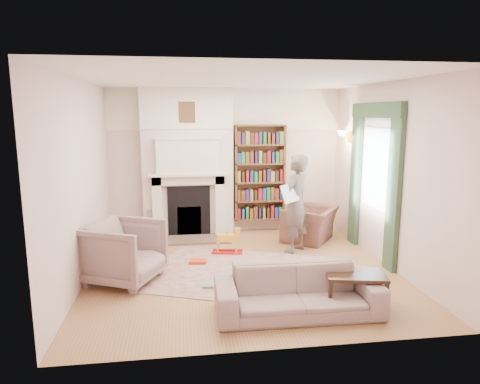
{
  "coord_description": "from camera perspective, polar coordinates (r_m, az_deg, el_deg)",
  "views": [
    {
      "loc": [
        -0.88,
        -6.09,
        2.32
      ],
      "look_at": [
        0.0,
        0.25,
        1.15
      ],
      "focal_mm": 32.0,
      "sensor_mm": 36.0,
      "label": 1
    }
  ],
  "objects": [
    {
      "name": "floor",
      "position": [
        6.57,
        0.31,
        -10.3
      ],
      "size": [
        4.5,
        4.5,
        0.0
      ],
      "primitive_type": "plane",
      "color": "olive",
      "rests_on": "ground"
    },
    {
      "name": "ceiling",
      "position": [
        6.17,
        0.33,
        14.83
      ],
      "size": [
        4.5,
        4.5,
        0.0
      ],
      "primitive_type": "plane",
      "rotation": [
        3.14,
        0.0,
        0.0
      ],
      "color": "white",
      "rests_on": "wall_back"
    },
    {
      "name": "wall_back",
      "position": [
        8.43,
        -1.88,
        4.1
      ],
      "size": [
        4.5,
        0.0,
        4.5
      ],
      "primitive_type": "plane",
      "rotation": [
        1.57,
        0.0,
        0.0
      ],
      "color": "silver",
      "rests_on": "floor"
    },
    {
      "name": "wall_front",
      "position": [
        4.04,
        4.9,
        -2.85
      ],
      "size": [
        4.5,
        0.0,
        4.5
      ],
      "primitive_type": "plane",
      "rotation": [
        -1.57,
        0.0,
        0.0
      ],
      "color": "silver",
      "rests_on": "floor"
    },
    {
      "name": "wall_left",
      "position": [
        6.3,
        -20.37,
        1.32
      ],
      "size": [
        0.0,
        4.5,
        4.5
      ],
      "primitive_type": "plane",
      "rotation": [
        1.57,
        0.0,
        1.57
      ],
      "color": "silver",
      "rests_on": "floor"
    },
    {
      "name": "wall_right",
      "position": [
        6.91,
        19.14,
        2.13
      ],
      "size": [
        0.0,
        4.5,
        4.5
      ],
      "primitive_type": "plane",
      "rotation": [
        1.57,
        0.0,
        -1.57
      ],
      "color": "silver",
      "rests_on": "floor"
    },
    {
      "name": "fireplace",
      "position": [
        8.19,
        -6.97,
        3.75
      ],
      "size": [
        1.7,
        0.58,
        2.8
      ],
      "color": "silver",
      "rests_on": "floor"
    },
    {
      "name": "bookcase",
      "position": [
        8.43,
        2.63,
        2.55
      ],
      "size": [
        1.0,
        0.24,
        1.85
      ],
      "primitive_type": "cube",
      "color": "brown",
      "rests_on": "floor"
    },
    {
      "name": "window",
      "position": [
        7.25,
        17.63,
        2.99
      ],
      "size": [
        0.02,
        0.9,
        1.3
      ],
      "primitive_type": "cube",
      "color": "silver",
      "rests_on": "wall_right"
    },
    {
      "name": "curtain_left",
      "position": [
        6.65,
        19.82,
        0.05
      ],
      "size": [
        0.07,
        0.32,
        2.4
      ],
      "primitive_type": "cube",
      "color": "#304A2F",
      "rests_on": "floor"
    },
    {
      "name": "curtain_right",
      "position": [
        7.9,
        15.14,
        1.86
      ],
      "size": [
        0.07,
        0.32,
        2.4
      ],
      "primitive_type": "cube",
      "color": "#304A2F",
      "rests_on": "floor"
    },
    {
      "name": "pelmet",
      "position": [
        7.18,
        17.72,
        10.37
      ],
      "size": [
        0.09,
        1.7,
        0.24
      ],
      "primitive_type": "cube",
      "color": "#304A2F",
      "rests_on": "wall_right"
    },
    {
      "name": "wall_sconce",
      "position": [
        8.14,
        13.16,
        7.14
      ],
      "size": [
        0.2,
        0.24,
        0.24
      ],
      "primitive_type": null,
      "color": "gold",
      "rests_on": "wall_right"
    },
    {
      "name": "rug",
      "position": [
        6.43,
        0.11,
        -10.73
      ],
      "size": [
        3.21,
        2.86,
        0.01
      ],
      "primitive_type": "cube",
      "rotation": [
        0.0,
        0.0,
        -0.37
      ],
      "color": "#B9AD8C",
      "rests_on": "floor"
    },
    {
      "name": "armchair_reading",
      "position": [
        8.05,
        9.28,
        -4.21
      ],
      "size": [
        1.25,
        1.27,
        0.63
      ],
      "primitive_type": "imported",
      "rotation": [
        0.0,
        0.0,
        4.08
      ],
      "color": "#4B2928",
      "rests_on": "floor"
    },
    {
      "name": "armchair_left",
      "position": [
        6.2,
        -15.21,
        -7.75
      ],
      "size": [
        1.24,
        1.23,
        0.86
      ],
      "primitive_type": "imported",
      "rotation": [
        0.0,
        0.0,
        1.14
      ],
      "color": "#A39286",
      "rests_on": "floor"
    },
    {
      "name": "sofa",
      "position": [
        5.17,
        7.72,
        -12.97
      ],
      "size": [
        1.93,
        0.79,
        0.56
      ],
      "primitive_type": "imported",
      "rotation": [
        0.0,
        0.0,
        -0.02
      ],
      "color": "#ACA08D",
      "rests_on": "floor"
    },
    {
      "name": "man_reading",
      "position": [
        7.25,
        7.39,
        -1.56
      ],
      "size": [
        0.71,
        0.71,
        1.67
      ],
      "primitive_type": "imported",
      "rotation": [
        0.0,
        0.0,
        3.92
      ],
      "color": "#574B46",
      "rests_on": "floor"
    },
    {
      "name": "newspaper",
      "position": [
        6.98,
        6.68,
        -0.15
      ],
      "size": [
        0.4,
        0.39,
        0.29
      ],
      "primitive_type": "cube",
      "rotation": [
        -0.35,
        0.0,
        0.78
      ],
      "color": "white",
      "rests_on": "man_reading"
    },
    {
      "name": "coffee_table",
      "position": [
        5.45,
        15.04,
        -12.62
      ],
      "size": [
        0.77,
        0.58,
        0.45
      ],
      "primitive_type": null,
      "rotation": [
        0.0,
        0.0,
        -0.2
      ],
      "color": "#341E12",
      "rests_on": "floor"
    },
    {
      "name": "paraffin_heater",
      "position": [
        8.26,
        -11.44,
        -4.17
      ],
      "size": [
        0.31,
        0.31,
        0.55
      ],
      "primitive_type": "cylinder",
      "rotation": [
        0.0,
        0.0,
        0.39
      ],
      "color": "#979B9E",
      "rests_on": "floor"
    },
    {
      "name": "rocking_horse",
      "position": [
        7.22,
        -1.72,
        -6.51
      ],
      "size": [
        0.54,
        0.3,
        0.45
      ],
      "primitive_type": null,
      "rotation": [
        0.0,
        0.0,
        -0.19
      ],
      "color": "gold",
      "rests_on": "rug"
    },
    {
      "name": "board_game",
      "position": [
        6.04,
        -3.18,
        -11.97
      ],
      "size": [
        0.4,
        0.4,
        0.03
      ],
      "primitive_type": "cube",
      "rotation": [
        0.0,
        0.0,
        -0.16
      ],
      "color": "gold",
      "rests_on": "rug"
    },
    {
      "name": "game_box_lid",
      "position": [
        6.84,
        -5.63,
        -9.19
      ],
      "size": [
        0.28,
        0.2,
        0.04
      ],
      "primitive_type": "cube",
      "rotation": [
        0.0,
        0.0,
        -0.09
      ],
      "color": "red",
      "rests_on": "rug"
    },
    {
      "name": "comic_annuals",
      "position": [
        6.21,
        2.87,
        -11.38
      ],
      "size": [
        0.52,
        0.65,
        0.02
      ],
      "color": "red",
      "rests_on": "rug"
    }
  ]
}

